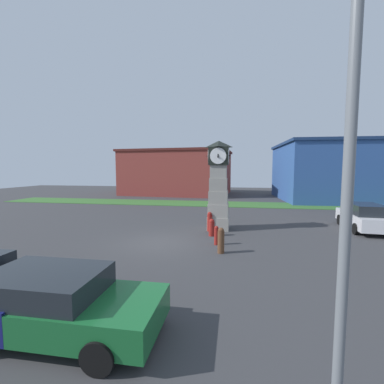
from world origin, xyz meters
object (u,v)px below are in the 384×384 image
at_px(car_by_building, 56,302).
at_px(bollard_far_row, 216,235).
at_px(bollard_end_row, 221,240).
at_px(street_lamp_near_road, 350,145).
at_px(bollard_near_tower, 210,221).
at_px(clock_tower, 218,187).
at_px(car_silver_hatch, 364,217).
at_px(bollard_mid_row, 212,227).

bearing_deg(car_by_building, bollard_far_row, 67.92).
relative_size(bollard_far_row, bollard_end_row, 0.82).
distance_m(car_by_building, street_lamp_near_road, 6.25).
bearing_deg(bollard_near_tower, street_lamp_near_road, -75.85).
bearing_deg(clock_tower, bollard_end_row, -84.75).
distance_m(bollard_end_row, car_by_building, 6.92).
bearing_deg(bollard_end_row, clock_tower, 95.25).
distance_m(bollard_end_row, car_silver_hatch, 9.89).
xyz_separation_m(clock_tower, car_by_building, (-2.83, -10.60, -1.83)).
distance_m(clock_tower, bollard_end_row, 4.93).
bearing_deg(street_lamp_near_road, bollard_far_row, 104.70).
bearing_deg(bollard_near_tower, car_by_building, -103.40).
xyz_separation_m(bollard_mid_row, car_by_building, (-2.59, -8.91, 0.25)).
relative_size(bollard_mid_row, street_lamp_near_road, 0.14).
height_order(car_by_building, car_silver_hatch, car_silver_hatch).
xyz_separation_m(clock_tower, street_lamp_near_road, (2.38, -11.87, 1.36)).
height_order(bollard_end_row, street_lamp_near_road, street_lamp_near_road).
distance_m(bollard_mid_row, bollard_end_row, 2.88).
height_order(clock_tower, car_silver_hatch, clock_tower).
relative_size(clock_tower, bollard_mid_row, 5.60).
bearing_deg(bollard_far_row, bollard_end_row, -76.84).
xyz_separation_m(bollard_far_row, bollard_end_row, (0.28, -1.20, 0.10)).
height_order(bollard_far_row, bollard_end_row, bollard_end_row).
bearing_deg(car_silver_hatch, bollard_near_tower, -169.04).
distance_m(bollard_near_tower, car_silver_hatch, 9.17).
relative_size(car_by_building, car_silver_hatch, 0.99).
distance_m(clock_tower, bollard_mid_row, 2.69).
height_order(clock_tower, car_by_building, clock_tower).
relative_size(bollard_near_tower, bollard_end_row, 1.01).
relative_size(bollard_far_row, car_by_building, 0.21).
height_order(clock_tower, bollard_end_row, clock_tower).
relative_size(clock_tower, bollard_near_tower, 4.68).
bearing_deg(car_silver_hatch, street_lamp_near_road, -115.37).
relative_size(bollard_near_tower, bollard_far_row, 1.24).
xyz_separation_m(bollard_mid_row, bollard_end_row, (0.65, -2.80, 0.09)).
relative_size(bollard_near_tower, car_by_building, 0.25).
height_order(clock_tower, street_lamp_near_road, street_lamp_near_road).
distance_m(bollard_mid_row, car_silver_hatch, 9.23).
bearing_deg(bollard_near_tower, car_silver_hatch, 10.96).
bearing_deg(car_silver_hatch, car_by_building, -134.13).
bearing_deg(car_by_building, bollard_end_row, 62.01).
bearing_deg(car_by_building, bollard_mid_row, 73.78).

